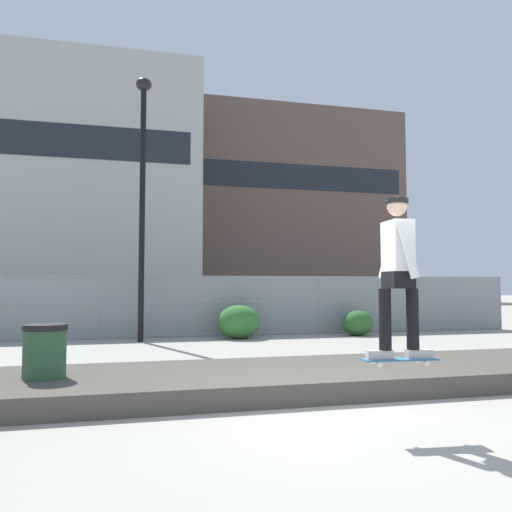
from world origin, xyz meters
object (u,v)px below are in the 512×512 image
at_px(skateboard, 399,360).
at_px(skater, 398,266).
at_px(street_lamp, 143,178).
at_px(shrub_left, 239,322).
at_px(shrub_center, 358,323).
at_px(trash_bin, 44,362).
at_px(parked_car_near, 44,306).

bearing_deg(skateboard, skater, -56.31).
distance_m(skateboard, street_lamp, 10.53).
height_order(street_lamp, shrub_left, street_lamp).
bearing_deg(shrub_left, shrub_center, -0.16).
bearing_deg(skater, trash_bin, 146.08).
relative_size(street_lamp, trash_bin, 7.23).
distance_m(parked_car_near, shrub_center, 10.82).
height_order(skater, trash_bin, skater).
relative_size(skateboard, shrub_center, 0.81).
distance_m(shrub_center, trash_bin, 10.63).
height_order(shrub_left, trash_bin, trash_bin).
distance_m(street_lamp, shrub_left, 4.96).
xyz_separation_m(skater, trash_bin, (-3.88, 2.61, -1.25)).
distance_m(skater, trash_bin, 4.84).
xyz_separation_m(street_lamp, shrub_left, (2.81, 0.13, -4.09)).
relative_size(shrub_left, shrub_center, 1.26).
height_order(shrub_left, shrub_center, shrub_left).
xyz_separation_m(parked_car_near, shrub_left, (6.04, -4.54, -0.35)).
bearing_deg(trash_bin, street_lamp, 78.48).
bearing_deg(street_lamp, shrub_center, 1.06).
distance_m(skateboard, shrub_center, 10.47).
xyz_separation_m(street_lamp, trash_bin, (-1.41, -6.90, -4.06)).
relative_size(skateboard, trash_bin, 0.79).
height_order(skateboard, parked_car_near, parked_car_near).
relative_size(skateboard, shrub_left, 0.64).
bearing_deg(shrub_left, skateboard, -91.99).
xyz_separation_m(skater, shrub_center, (4.10, 9.63, -1.38)).
relative_size(shrub_center, trash_bin, 0.97).
height_order(street_lamp, shrub_center, street_lamp).
bearing_deg(shrub_center, skater, -113.07).
height_order(skateboard, skater, skater).
bearing_deg(street_lamp, trash_bin, -101.52).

